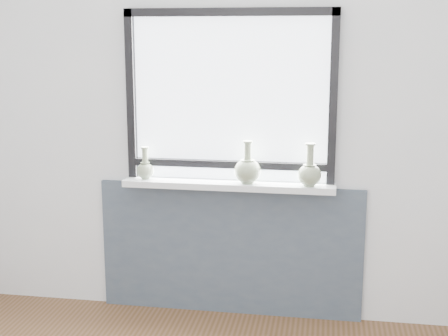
% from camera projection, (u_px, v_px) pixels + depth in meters
% --- Properties ---
extents(back_wall, '(3.60, 0.02, 2.60)m').
position_uv_depth(back_wall, '(231.00, 116.00, 3.88)').
color(back_wall, silver).
rests_on(back_wall, ground).
extents(apron_panel, '(1.70, 0.03, 0.86)m').
position_uv_depth(apron_panel, '(230.00, 250.00, 4.03)').
color(apron_panel, '#424E59').
rests_on(apron_panel, ground).
extents(windowsill, '(1.32, 0.18, 0.04)m').
position_uv_depth(windowsill, '(228.00, 185.00, 3.87)').
color(windowsill, silver).
rests_on(windowsill, apron_panel).
extents(window, '(1.30, 0.06, 1.05)m').
position_uv_depth(window, '(230.00, 93.00, 3.82)').
color(window, black).
rests_on(window, windowsill).
extents(vase_a, '(0.11, 0.11, 0.20)m').
position_uv_depth(vase_a, '(145.00, 169.00, 3.94)').
color(vase_a, gray).
rests_on(vase_a, windowsill).
extents(vase_b, '(0.16, 0.16, 0.26)m').
position_uv_depth(vase_b, '(247.00, 169.00, 3.81)').
color(vase_b, gray).
rests_on(vase_b, windowsill).
extents(vase_c, '(0.14, 0.14, 0.26)m').
position_uv_depth(vase_c, '(310.00, 173.00, 3.74)').
color(vase_c, gray).
rests_on(vase_c, windowsill).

